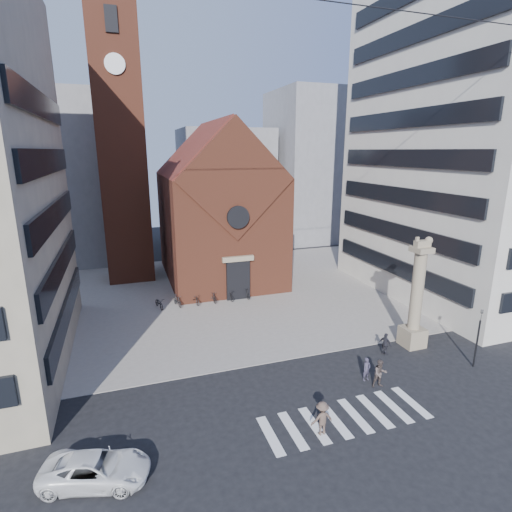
# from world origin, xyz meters

# --- Properties ---
(ground) EXTENTS (120.00, 120.00, 0.00)m
(ground) POSITION_xyz_m (0.00, 0.00, 0.00)
(ground) COLOR black
(ground) RESTS_ON ground
(piazza) EXTENTS (46.00, 30.00, 0.05)m
(piazza) POSITION_xyz_m (0.00, 19.00, 0.03)
(piazza) COLOR #9C958E
(piazza) RESTS_ON ground
(zebra_crossing) EXTENTS (10.20, 3.20, 0.01)m
(zebra_crossing) POSITION_xyz_m (0.55, -3.00, 0.01)
(zebra_crossing) COLOR white
(zebra_crossing) RESTS_ON ground
(church) EXTENTS (12.00, 16.65, 18.00)m
(church) POSITION_xyz_m (0.00, 25.04, 7.98)
(church) COLOR brown
(church) RESTS_ON ground
(campanile) EXTENTS (5.50, 5.50, 31.20)m
(campanile) POSITION_xyz_m (-10.00, 28.00, 15.74)
(campanile) COLOR brown
(campanile) RESTS_ON ground
(building_right) EXTENTS (18.00, 22.00, 32.00)m
(building_right) POSITION_xyz_m (24.00, 12.00, 16.00)
(building_right) COLOR beige
(building_right) RESTS_ON ground
(bg_block_left) EXTENTS (16.00, 14.00, 22.00)m
(bg_block_left) POSITION_xyz_m (-20.00, 40.00, 11.00)
(bg_block_left) COLOR gray
(bg_block_left) RESTS_ON ground
(bg_block_mid) EXTENTS (14.00, 12.00, 18.00)m
(bg_block_mid) POSITION_xyz_m (6.00, 45.00, 9.00)
(bg_block_mid) COLOR gray
(bg_block_mid) RESTS_ON ground
(bg_block_right) EXTENTS (16.00, 14.00, 24.00)m
(bg_block_right) POSITION_xyz_m (22.00, 42.00, 12.00)
(bg_block_right) COLOR gray
(bg_block_right) RESTS_ON ground
(lion_column) EXTENTS (1.63, 1.60, 8.68)m
(lion_column) POSITION_xyz_m (10.01, 3.00, 3.46)
(lion_column) COLOR gray
(lion_column) RESTS_ON ground
(traffic_light) EXTENTS (0.13, 0.16, 4.30)m
(traffic_light) POSITION_xyz_m (12.00, -1.00, 2.29)
(traffic_light) COLOR black
(traffic_light) RESTS_ON ground
(white_car) EXTENTS (5.26, 3.46, 1.34)m
(white_car) POSITION_xyz_m (-12.61, -3.30, 0.67)
(white_car) COLOR white
(white_car) RESTS_ON ground
(pedestrian_0) EXTENTS (0.65, 0.50, 1.61)m
(pedestrian_0) POSITION_xyz_m (3.87, -0.05, 0.80)
(pedestrian_0) COLOR #373346
(pedestrian_0) RESTS_ON ground
(pedestrian_1) EXTENTS (1.02, 0.85, 1.88)m
(pedestrian_1) POSITION_xyz_m (4.24, -0.96, 0.94)
(pedestrian_1) COLOR #4C413D
(pedestrian_1) RESTS_ON ground
(pedestrian_2) EXTENTS (0.73, 1.07, 1.69)m
(pedestrian_2) POSITION_xyz_m (7.16, 2.47, 0.84)
(pedestrian_2) COLOR #26252D
(pedestrian_2) RESTS_ON ground
(pedestrian_3) EXTENTS (1.25, 0.73, 1.91)m
(pedestrian_3) POSITION_xyz_m (-1.35, -3.72, 0.95)
(pedestrian_3) COLOR brown
(pedestrian_3) RESTS_ON ground
(scooter_0) EXTENTS (1.15, 2.06, 1.03)m
(scooter_0) POSITION_xyz_m (-7.86, 16.93, 0.56)
(scooter_0) COLOR black
(scooter_0) RESTS_ON piazza
(scooter_1) EXTENTS (0.99, 1.97, 1.14)m
(scooter_1) POSITION_xyz_m (-6.14, 16.93, 0.62)
(scooter_1) COLOR black
(scooter_1) RESTS_ON piazza
(scooter_2) EXTENTS (1.15, 2.06, 1.03)m
(scooter_2) POSITION_xyz_m (-4.42, 16.93, 0.56)
(scooter_2) COLOR black
(scooter_2) RESTS_ON piazza
(scooter_3) EXTENTS (0.99, 1.97, 1.14)m
(scooter_3) POSITION_xyz_m (-2.70, 16.93, 0.62)
(scooter_3) COLOR black
(scooter_3) RESTS_ON piazza
(scooter_4) EXTENTS (1.15, 2.06, 1.03)m
(scooter_4) POSITION_xyz_m (-0.99, 16.93, 0.56)
(scooter_4) COLOR black
(scooter_4) RESTS_ON piazza
(scooter_5) EXTENTS (0.99, 1.97, 1.14)m
(scooter_5) POSITION_xyz_m (0.73, 16.93, 0.62)
(scooter_5) COLOR black
(scooter_5) RESTS_ON piazza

